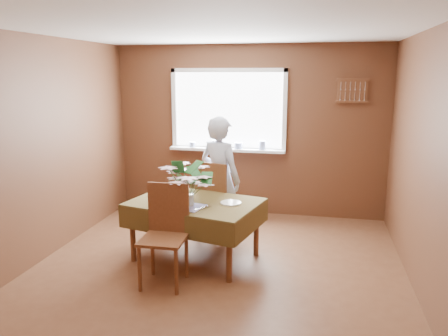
% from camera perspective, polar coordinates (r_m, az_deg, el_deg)
% --- Properties ---
extents(floor, '(4.50, 4.50, 0.00)m').
position_cam_1_polar(floor, '(4.71, -1.46, -14.02)').
color(floor, brown).
rests_on(floor, ground).
extents(ceiling, '(4.50, 4.50, 0.00)m').
position_cam_1_polar(ceiling, '(4.24, -1.65, 17.89)').
color(ceiling, white).
rests_on(ceiling, wall_back).
extents(wall_back, '(4.00, 0.00, 4.00)m').
position_cam_1_polar(wall_back, '(6.48, 3.19, 4.85)').
color(wall_back, brown).
rests_on(wall_back, floor).
extents(wall_front, '(4.00, 0.00, 4.00)m').
position_cam_1_polar(wall_front, '(2.26, -15.40, -9.78)').
color(wall_front, brown).
rests_on(wall_front, floor).
extents(wall_left, '(0.00, 4.50, 4.50)m').
position_cam_1_polar(wall_left, '(5.15, -23.72, 1.90)').
color(wall_left, brown).
rests_on(wall_left, floor).
extents(wall_right, '(0.00, 4.50, 4.50)m').
position_cam_1_polar(wall_right, '(4.30, 25.31, -0.11)').
color(wall_right, brown).
rests_on(wall_right, floor).
extents(window_assembly, '(1.72, 0.20, 1.22)m').
position_cam_1_polar(window_assembly, '(6.47, 0.55, 5.84)').
color(window_assembly, white).
rests_on(window_assembly, wall_back).
extents(spoon_rack, '(0.44, 0.05, 0.33)m').
position_cam_1_polar(spoon_rack, '(6.34, 16.46, 9.65)').
color(spoon_rack, brown).
rests_on(spoon_rack, wall_back).
extents(dining_table, '(1.58, 1.25, 0.69)m').
position_cam_1_polar(dining_table, '(4.94, -3.80, -5.25)').
color(dining_table, brown).
rests_on(dining_table, floor).
extents(chair_far, '(0.55, 0.55, 1.02)m').
position_cam_1_polar(chair_far, '(5.49, -1.12, -3.92)').
color(chair_far, brown).
rests_on(chair_far, floor).
extents(chair_near, '(0.44, 0.44, 1.00)m').
position_cam_1_polar(chair_near, '(4.46, -7.63, -8.03)').
color(chair_near, brown).
rests_on(chair_near, floor).
extents(seated_woman, '(0.68, 0.59, 1.58)m').
position_cam_1_polar(seated_woman, '(5.44, -0.52, -1.50)').
color(seated_woman, white).
rests_on(seated_woman, floor).
extents(flower_bouquet, '(0.53, 0.53, 0.45)m').
position_cam_1_polar(flower_bouquet, '(4.69, -4.63, -1.46)').
color(flower_bouquet, white).
rests_on(flower_bouquet, dining_table).
extents(side_plate, '(0.30, 0.30, 0.01)m').
position_cam_1_polar(side_plate, '(4.83, 0.90, -4.57)').
color(side_plate, white).
rests_on(side_plate, dining_table).
extents(table_knife, '(0.14, 0.18, 0.00)m').
position_cam_1_polar(table_knife, '(4.66, -2.76, -5.18)').
color(table_knife, silver).
rests_on(table_knife, dining_table).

